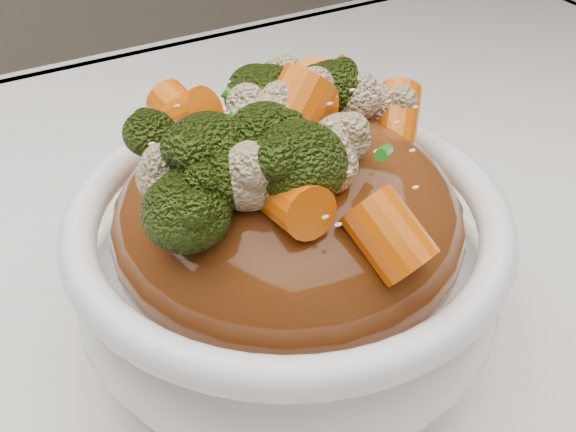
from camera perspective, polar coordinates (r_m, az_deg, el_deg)
tablecloth at (r=0.43m, az=-5.11°, el=-10.62°), size 1.20×0.80×0.04m
bowl at (r=0.38m, az=-0.00°, el=-4.20°), size 0.27×0.27×0.09m
sauce_base at (r=0.36m, az=-0.00°, el=-0.41°), size 0.22×0.22×0.10m
carrots at (r=0.32m, az=-0.00°, el=9.09°), size 0.22×0.22×0.05m
broccoli at (r=0.32m, az=-0.00°, el=8.92°), size 0.22×0.22×0.05m
cauliflower at (r=0.32m, az=-0.00°, el=8.58°), size 0.22×0.22×0.04m
scallions at (r=0.32m, az=-0.00°, el=9.26°), size 0.16×0.16×0.02m
sesame_seeds at (r=0.32m, az=-0.00°, el=9.26°), size 0.20×0.20×0.01m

